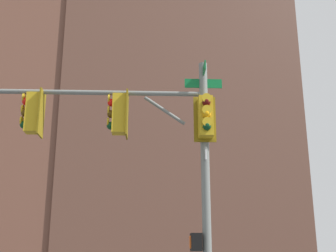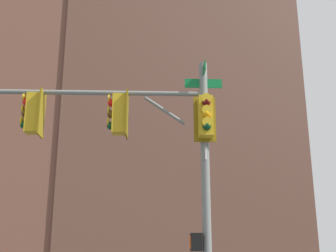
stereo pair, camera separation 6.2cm
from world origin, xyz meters
TOP-DOWN VIEW (x-y plane):
  - signal_pole_assembly at (-1.71, 0.37)m, footprint 5.91×1.39m
  - building_brick_nearside at (3.81, 30.25)m, footprint 18.80×17.84m
  - building_glass_tower at (-12.48, 58.63)m, footprint 25.06×26.46m
  - building_brick_farside at (-3.92, 48.95)m, footprint 18.75×15.00m

SIDE VIEW (x-z plane):
  - signal_pole_assembly at x=-1.71m, z-range 1.40..8.60m
  - building_brick_farside at x=-3.92m, z-range 0.00..33.06m
  - building_brick_nearside at x=3.81m, z-range 0.00..37.94m
  - building_glass_tower at x=-12.48m, z-range 0.00..83.97m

